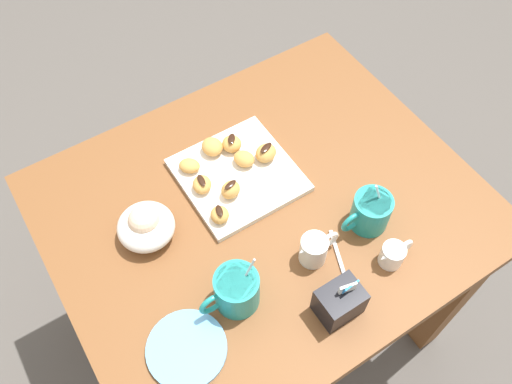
{
  "coord_description": "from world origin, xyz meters",
  "views": [
    {
      "loc": [
        0.37,
        0.55,
        1.81
      ],
      "look_at": [
        0.0,
        -0.03,
        0.77
      ],
      "focal_mm": 37.37,
      "sensor_mm": 36.0,
      "label": 1
    }
  ],
  "objects_px": {
    "sugar_caddy": "(339,302)",
    "saucer_sky_left": "(187,349)",
    "beignet_5": "(202,185)",
    "beignet_1": "(212,147)",
    "dining_table": "(264,234)",
    "beignet_4": "(244,159)",
    "beignet_0": "(189,166)",
    "ice_cream_bowl": "(146,225)",
    "beignet_7": "(220,215)",
    "coffee_mug_teal_left": "(370,211)",
    "cream_pitcher_white": "(314,249)",
    "beignet_2": "(266,153)",
    "pastry_plate_square": "(238,175)",
    "coffee_mug_teal_right": "(236,290)",
    "beignet_3": "(231,190)",
    "beignet_6": "(232,144)",
    "chocolate_sauce_pitcher": "(393,254)"
  },
  "relations": [
    {
      "from": "beignet_3",
      "to": "beignet_4",
      "type": "xyz_separation_m",
      "value": [
        -0.07,
        -0.06,
        -0.0
      ]
    },
    {
      "from": "chocolate_sauce_pitcher",
      "to": "beignet_5",
      "type": "bearing_deg",
      "value": -55.82
    },
    {
      "from": "pastry_plate_square",
      "to": "coffee_mug_teal_left",
      "type": "height_order",
      "value": "coffee_mug_teal_left"
    },
    {
      "from": "ice_cream_bowl",
      "to": "beignet_7",
      "type": "xyz_separation_m",
      "value": [
        -0.15,
        0.06,
        -0.01
      ]
    },
    {
      "from": "coffee_mug_teal_left",
      "to": "coffee_mug_teal_right",
      "type": "bearing_deg",
      "value": 0.0
    },
    {
      "from": "beignet_2",
      "to": "beignet_7",
      "type": "distance_m",
      "value": 0.2
    },
    {
      "from": "beignet_1",
      "to": "sugar_caddy",
      "type": "bearing_deg",
      "value": 91.82
    },
    {
      "from": "sugar_caddy",
      "to": "beignet_5",
      "type": "bearing_deg",
      "value": -77.34
    },
    {
      "from": "ice_cream_bowl",
      "to": "beignet_5",
      "type": "relative_size",
      "value": 2.54
    },
    {
      "from": "dining_table",
      "to": "sugar_caddy",
      "type": "distance_m",
      "value": 0.35
    },
    {
      "from": "beignet_1",
      "to": "beignet_4",
      "type": "bearing_deg",
      "value": 122.62
    },
    {
      "from": "ice_cream_bowl",
      "to": "beignet_1",
      "type": "xyz_separation_m",
      "value": [
        -0.24,
        -0.12,
        -0.01
      ]
    },
    {
      "from": "beignet_3",
      "to": "cream_pitcher_white",
      "type": "bearing_deg",
      "value": 107.22
    },
    {
      "from": "dining_table",
      "to": "beignet_2",
      "type": "height_order",
      "value": "beignet_2"
    },
    {
      "from": "cream_pitcher_white",
      "to": "sugar_caddy",
      "type": "distance_m",
      "value": 0.13
    },
    {
      "from": "coffee_mug_teal_right",
      "to": "saucer_sky_left",
      "type": "height_order",
      "value": "coffee_mug_teal_right"
    },
    {
      "from": "sugar_caddy",
      "to": "saucer_sky_left",
      "type": "relative_size",
      "value": 0.65
    },
    {
      "from": "coffee_mug_teal_left",
      "to": "beignet_7",
      "type": "height_order",
      "value": "coffee_mug_teal_left"
    },
    {
      "from": "beignet_1",
      "to": "chocolate_sauce_pitcher",
      "type": "bearing_deg",
      "value": 111.49
    },
    {
      "from": "beignet_2",
      "to": "beignet_4",
      "type": "height_order",
      "value": "beignet_2"
    },
    {
      "from": "beignet_1",
      "to": "beignet_5",
      "type": "xyz_separation_m",
      "value": [
        0.08,
        0.08,
        -0.0
      ]
    },
    {
      "from": "beignet_1",
      "to": "cream_pitcher_white",
      "type": "bearing_deg",
      "value": 96.86
    },
    {
      "from": "ice_cream_bowl",
      "to": "beignet_1",
      "type": "bearing_deg",
      "value": -153.59
    },
    {
      "from": "dining_table",
      "to": "beignet_1",
      "type": "relative_size",
      "value": 17.74
    },
    {
      "from": "beignet_5",
      "to": "ice_cream_bowl",
      "type": "bearing_deg",
      "value": 12.08
    },
    {
      "from": "dining_table",
      "to": "beignet_5",
      "type": "distance_m",
      "value": 0.23
    },
    {
      "from": "beignet_0",
      "to": "beignet_5",
      "type": "xyz_separation_m",
      "value": [
        0.0,
        0.06,
        0.0
      ]
    },
    {
      "from": "coffee_mug_teal_left",
      "to": "sugar_caddy",
      "type": "bearing_deg",
      "value": 35.18
    },
    {
      "from": "beignet_0",
      "to": "beignet_3",
      "type": "height_order",
      "value": "beignet_3"
    },
    {
      "from": "pastry_plate_square",
      "to": "beignet_7",
      "type": "height_order",
      "value": "beignet_7"
    },
    {
      "from": "cream_pitcher_white",
      "to": "beignet_6",
      "type": "bearing_deg",
      "value": -90.22
    },
    {
      "from": "cream_pitcher_white",
      "to": "beignet_6",
      "type": "height_order",
      "value": "cream_pitcher_white"
    },
    {
      "from": "sugar_caddy",
      "to": "beignet_4",
      "type": "bearing_deg",
      "value": -94.29
    },
    {
      "from": "cream_pitcher_white",
      "to": "beignet_2",
      "type": "height_order",
      "value": "cream_pitcher_white"
    },
    {
      "from": "ice_cream_bowl",
      "to": "beignet_7",
      "type": "distance_m",
      "value": 0.17
    },
    {
      "from": "dining_table",
      "to": "beignet_3",
      "type": "distance_m",
      "value": 0.19
    },
    {
      "from": "coffee_mug_teal_right",
      "to": "beignet_1",
      "type": "xyz_separation_m",
      "value": [
        -0.15,
        -0.36,
        -0.02
      ]
    },
    {
      "from": "pastry_plate_square",
      "to": "beignet_0",
      "type": "bearing_deg",
      "value": -38.13
    },
    {
      "from": "beignet_3",
      "to": "coffee_mug_teal_right",
      "type": "bearing_deg",
      "value": 61.45
    },
    {
      "from": "coffee_mug_teal_left",
      "to": "beignet_1",
      "type": "relative_size",
      "value": 2.49
    },
    {
      "from": "beignet_0",
      "to": "beignet_1",
      "type": "distance_m",
      "value": 0.08
    },
    {
      "from": "coffee_mug_teal_left",
      "to": "cream_pitcher_white",
      "type": "distance_m",
      "value": 0.16
    },
    {
      "from": "pastry_plate_square",
      "to": "beignet_0",
      "type": "relative_size",
      "value": 5.17
    },
    {
      "from": "ice_cream_bowl",
      "to": "beignet_2",
      "type": "bearing_deg",
      "value": -174.93
    },
    {
      "from": "pastry_plate_square",
      "to": "beignet_7",
      "type": "bearing_deg",
      "value": 40.71
    },
    {
      "from": "pastry_plate_square",
      "to": "beignet_5",
      "type": "distance_m",
      "value": 0.1
    },
    {
      "from": "cream_pitcher_white",
      "to": "beignet_5",
      "type": "relative_size",
      "value": 2.07
    },
    {
      "from": "dining_table",
      "to": "beignet_3",
      "type": "relative_size",
      "value": 20.14
    },
    {
      "from": "saucer_sky_left",
      "to": "beignet_4",
      "type": "height_order",
      "value": "beignet_4"
    },
    {
      "from": "coffee_mug_teal_left",
      "to": "cream_pitcher_white",
      "type": "height_order",
      "value": "coffee_mug_teal_left"
    }
  ]
}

